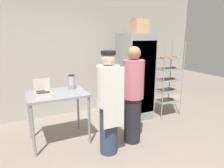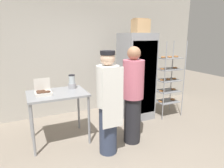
# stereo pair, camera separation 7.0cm
# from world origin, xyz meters

# --- Properties ---
(ground_plane) EXTENTS (14.00, 14.00, 0.00)m
(ground_plane) POSITION_xyz_m (0.00, 0.00, 0.00)
(ground_plane) COLOR gray
(back_wall) EXTENTS (6.40, 0.12, 2.94)m
(back_wall) POSITION_xyz_m (0.00, 2.39, 1.47)
(back_wall) COLOR #B7B2A8
(back_wall) RESTS_ON ground_plane
(refrigerator) EXTENTS (0.66, 0.73, 1.94)m
(refrigerator) POSITION_xyz_m (0.84, 1.44, 0.97)
(refrigerator) COLOR gray
(refrigerator) RESTS_ON ground_plane
(baking_rack) EXTENTS (0.59, 0.44, 1.77)m
(baking_rack) POSITION_xyz_m (1.58, 1.20, 0.88)
(baking_rack) COLOR #93969B
(baking_rack) RESTS_ON ground_plane
(prep_counter) EXTENTS (1.00, 0.74, 0.92)m
(prep_counter) POSITION_xyz_m (-1.02, 1.05, 0.81)
(prep_counter) COLOR gray
(prep_counter) RESTS_ON ground_plane
(donut_box) EXTENTS (0.27, 0.22, 0.27)m
(donut_box) POSITION_xyz_m (-1.25, 1.01, 0.96)
(donut_box) COLOR silver
(donut_box) RESTS_ON prep_counter
(blender_pitcher) EXTENTS (0.14, 0.14, 0.26)m
(blender_pitcher) POSITION_xyz_m (-0.71, 1.22, 1.03)
(blender_pitcher) COLOR #99999E
(blender_pitcher) RESTS_ON prep_counter
(cardboard_storage_box) EXTENTS (0.34, 0.28, 0.31)m
(cardboard_storage_box) POSITION_xyz_m (0.91, 1.44, 2.09)
(cardboard_storage_box) COLOR tan
(cardboard_storage_box) RESTS_ON refrigerator
(person_baker) EXTENTS (0.35, 0.37, 1.67)m
(person_baker) POSITION_xyz_m (-0.37, 0.32, 0.87)
(person_baker) COLOR #333D56
(person_baker) RESTS_ON ground_plane
(person_customer) EXTENTS (0.36, 0.36, 1.72)m
(person_customer) POSITION_xyz_m (0.17, 0.46, 0.88)
(person_customer) COLOR #232328
(person_customer) RESTS_ON ground_plane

